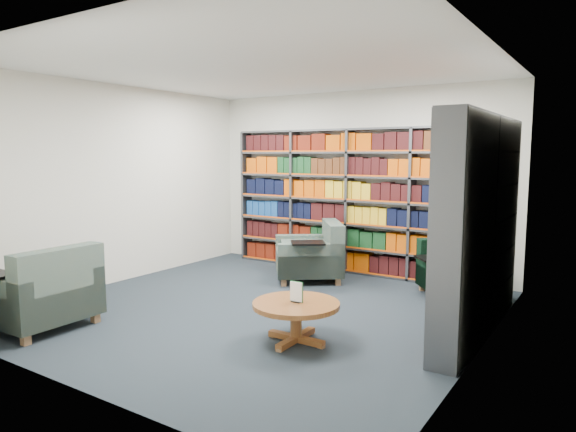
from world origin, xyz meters
The scene contains 7 objects.
room_shell centered at (0.00, 0.00, 1.40)m, with size 5.02×5.02×2.82m.
bookshelf_back centered at (0.00, 2.34, 1.10)m, with size 4.00×0.28×2.20m.
bookshelf_right centered at (2.34, 0.60, 1.10)m, with size 0.28×2.50×2.20m.
chair_teal_left centered at (-0.19, 1.61, 0.34)m, with size 1.30×1.31×0.85m.
chair_green_right centered at (1.75, 1.86, 0.29)m, with size 1.10×1.10×0.71m.
chair_teal_front centered at (-1.51, -1.80, 0.35)m, with size 0.98×1.14×0.88m.
coffee_table centered at (0.94, -0.71, 0.32)m, with size 0.85×0.85×0.60m.
Camera 1 is at (3.52, -4.80, 1.82)m, focal length 32.00 mm.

